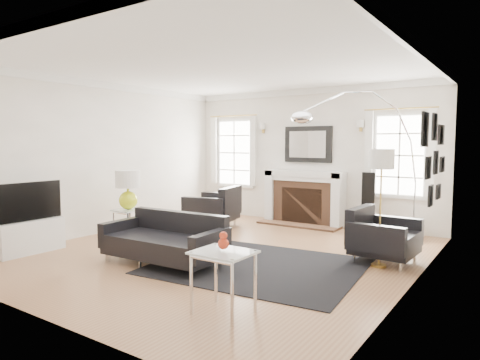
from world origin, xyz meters
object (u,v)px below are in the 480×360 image
Objects in this scene: fireplace at (304,198)px; armchair_left at (215,208)px; sofa at (166,241)px; coffee_table at (141,237)px; arc_floor_lamp at (360,157)px; armchair_right at (380,237)px; gourd_lamp at (128,187)px.

fireplace is 1.46× the size of armchair_left.
coffee_table is at bearing -175.38° from sofa.
coffee_table is at bearing -126.71° from arc_floor_lamp.
sofa is 1.53× the size of armchair_left.
gourd_lamp reaches higher than armchair_right.
gourd_lamp is at bearing -148.93° from arc_floor_lamp.
fireplace is 1.86m from arc_floor_lamp.
armchair_left reaches higher than coffee_table.
sofa is 1.84× the size of armchair_right.
sofa is at bearing -144.18° from armchair_right.
armchair_right is (2.14, -1.96, -0.19)m from fireplace.
armchair_left is 1.84m from gourd_lamp.
gourd_lamp is at bearing 154.17° from sofa.
armchair_right is at bearing 12.62° from gourd_lamp.
fireplace is 0.95× the size of sofa.
fireplace is at bearing 150.54° from arc_floor_lamp.
fireplace is 2.20× the size of coffee_table.
arc_floor_lamp is at bearing 9.71° from armchair_left.
coffee_table is at bearing -34.76° from gourd_lamp.
sofa is 2.65m from armchair_left.
fireplace reaches higher than coffee_table.
fireplace is 2.90m from armchair_right.
armchair_left is at bearing -136.10° from fireplace.
fireplace is 3.55m from gourd_lamp.
armchair_left is 1.51× the size of coffee_table.
arc_floor_lamp is at bearing 59.23° from sofa.
armchair_left reaches higher than armchair_right.
arc_floor_lamp is (1.74, 2.92, 1.12)m from sofa.
armchair_right is 1.74m from arc_floor_lamp.
fireplace reaches higher than armchair_right.
arc_floor_lamp is (2.21, 2.96, 1.12)m from coffee_table.
armchair_right is 0.36× the size of arc_floor_lamp.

